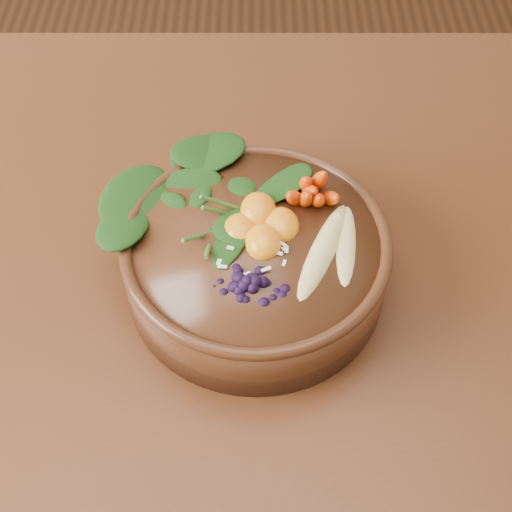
# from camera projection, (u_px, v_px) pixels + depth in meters

# --- Properties ---
(dining_table) EXTENTS (1.60, 0.90, 0.75)m
(dining_table) POSITION_uv_depth(u_px,v_px,m) (98.00, 349.00, 0.78)
(dining_table) COLOR #331C0C
(dining_table) RESTS_ON ground
(stoneware_bowl) EXTENTS (0.30, 0.30, 0.07)m
(stoneware_bowl) POSITION_uv_depth(u_px,v_px,m) (256.00, 262.00, 0.69)
(stoneware_bowl) COLOR #4E2914
(stoneware_bowl) RESTS_ON dining_table
(kale_heap) EXTENTS (0.19, 0.18, 0.04)m
(kale_heap) POSITION_uv_depth(u_px,v_px,m) (225.00, 180.00, 0.69)
(kale_heap) COLOR #184110
(kale_heap) RESTS_ON stoneware_bowl
(carrot_cluster) EXTENTS (0.06, 0.06, 0.07)m
(carrot_cluster) POSITION_uv_depth(u_px,v_px,m) (316.00, 168.00, 0.67)
(carrot_cluster) COLOR #E0430C
(carrot_cluster) RESTS_ON stoneware_bowl
(banana_halves) EXTENTS (0.08, 0.14, 0.02)m
(banana_halves) POSITION_uv_depth(u_px,v_px,m) (336.00, 239.00, 0.65)
(banana_halves) COLOR #E0CC84
(banana_halves) RESTS_ON stoneware_bowl
(mandarin_cluster) EXTENTS (0.09, 0.09, 0.03)m
(mandarin_cluster) POSITION_uv_depth(u_px,v_px,m) (261.00, 218.00, 0.66)
(mandarin_cluster) COLOR orange
(mandarin_cluster) RESTS_ON stoneware_bowl
(blueberry_pile) EXTENTS (0.13, 0.11, 0.04)m
(blueberry_pile) POSITION_uv_depth(u_px,v_px,m) (248.00, 273.00, 0.62)
(blueberry_pile) COLOR black
(blueberry_pile) RESTS_ON stoneware_bowl
(coconut_flakes) EXTENTS (0.09, 0.07, 0.01)m
(coconut_flakes) POSITION_uv_depth(u_px,v_px,m) (255.00, 252.00, 0.65)
(coconut_flakes) COLOR white
(coconut_flakes) RESTS_ON stoneware_bowl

